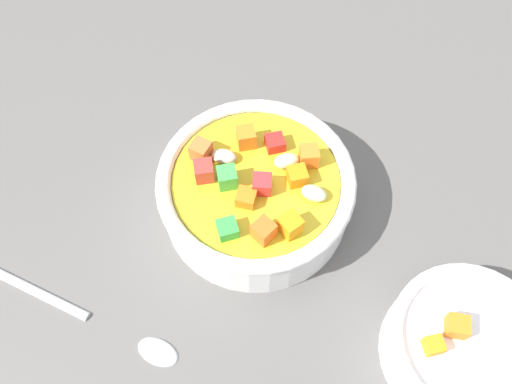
# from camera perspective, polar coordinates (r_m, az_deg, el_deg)

# --- Properties ---
(ground_plane) EXTENTS (1.40, 1.40, 0.02)m
(ground_plane) POSITION_cam_1_polar(r_m,az_deg,el_deg) (0.49, -0.00, -2.08)
(ground_plane) COLOR #565451
(soup_bowl_main) EXTENTS (0.17, 0.17, 0.07)m
(soup_bowl_main) POSITION_cam_1_polar(r_m,az_deg,el_deg) (0.46, 0.01, 0.21)
(soup_bowl_main) COLOR white
(soup_bowl_main) RESTS_ON ground_plane
(spoon) EXTENTS (0.18, 0.13, 0.01)m
(spoon) POSITION_cam_1_polar(r_m,az_deg,el_deg) (0.46, -18.59, -12.74)
(spoon) COLOR silver
(spoon) RESTS_ON ground_plane
(side_bowl_small) EXTENTS (0.12, 0.12, 0.06)m
(side_bowl_small) POSITION_cam_1_polar(r_m,az_deg,el_deg) (0.44, 22.14, -15.65)
(side_bowl_small) COLOR white
(side_bowl_small) RESTS_ON ground_plane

